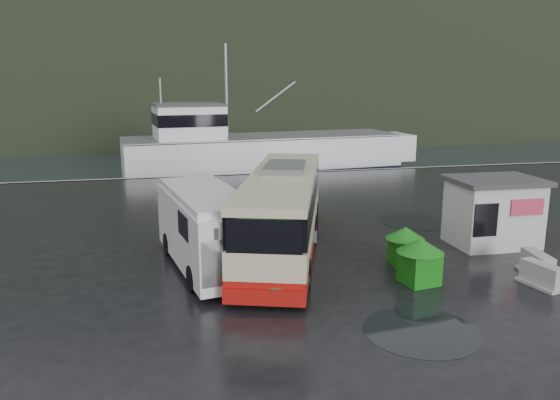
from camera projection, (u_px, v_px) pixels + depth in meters
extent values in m
plane|color=black|center=(324.00, 272.00, 18.84)|extent=(160.00, 160.00, 0.00)
cube|color=black|center=(182.00, 108.00, 123.64)|extent=(300.00, 180.00, 0.02)
cube|color=#999993|center=(239.00, 174.00, 37.90)|extent=(160.00, 0.60, 1.50)
ellipsoid|color=black|center=(190.00, 92.00, 259.13)|extent=(780.00, 540.00, 570.00)
cylinder|color=black|center=(421.00, 331.00, 14.40)|extent=(3.10, 3.10, 0.01)
cylinder|color=black|center=(416.00, 222.00, 25.39)|extent=(3.23, 3.23, 0.01)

